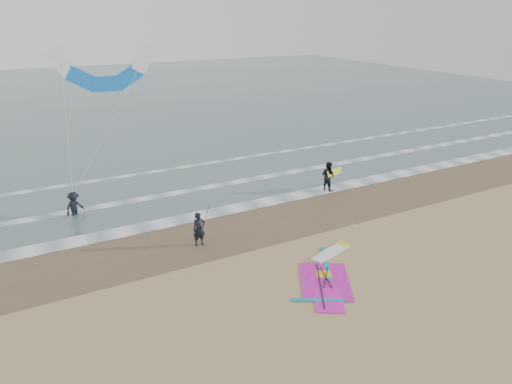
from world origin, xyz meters
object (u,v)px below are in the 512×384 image
person_standing (199,229)px  person_walking (328,176)px  person_wading (74,201)px  surf_kite (105,72)px  windsurf_rig (328,273)px

person_standing → person_walking: size_ratio=0.91×
person_standing → person_walking: (9.55, 2.99, 0.09)m
person_standing → person_wading: 7.80m
person_walking → person_wading: person_walking is taller
person_standing → person_walking: bearing=16.9°
person_standing → surf_kite: bearing=97.5°
person_standing → person_wading: bearing=126.3°
person_walking → person_standing: bearing=88.5°
person_walking → surf_kite: surf_kite is taller
windsurf_rig → surf_kite: size_ratio=0.65×
windsurf_rig → person_standing: bearing=128.0°
person_standing → surf_kite: (-1.48, 10.60, 6.06)m
windsurf_rig → person_standing: 6.24m
person_walking → surf_kite: size_ratio=0.25×
person_walking → person_wading: bearing=58.3°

